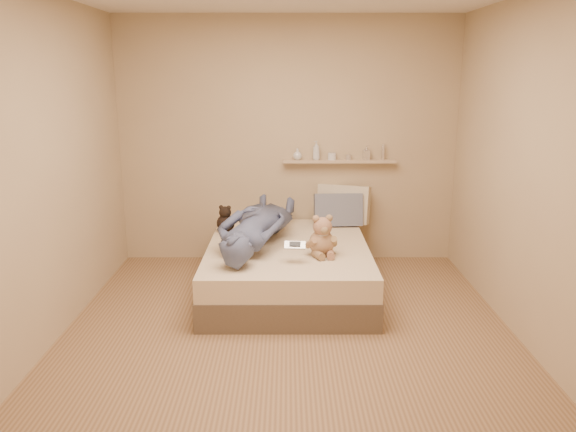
{
  "coord_description": "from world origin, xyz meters",
  "views": [
    {
      "loc": [
        -0.01,
        -4.09,
        2.01
      ],
      "look_at": [
        0.0,
        0.65,
        0.8
      ],
      "focal_mm": 35.0,
      "sensor_mm": 36.0,
      "label": 1
    }
  ],
  "objects_px": {
    "dark_plush": "(226,220)",
    "wall_shelf": "(339,161)",
    "bed": "(288,268)",
    "teddy_bear": "(322,239)",
    "pillow_grey": "(338,210)",
    "person": "(256,224)",
    "game_console": "(295,245)",
    "pillow_cream": "(343,204)"
  },
  "relations": [
    {
      "from": "dark_plush",
      "to": "pillow_cream",
      "type": "xyz_separation_m",
      "value": [
        1.23,
        0.39,
        0.08
      ]
    },
    {
      "from": "game_console",
      "to": "person",
      "type": "bearing_deg",
      "value": 123.46
    },
    {
      "from": "bed",
      "to": "pillow_grey",
      "type": "relative_size",
      "value": 3.8
    },
    {
      "from": "teddy_bear",
      "to": "wall_shelf",
      "type": "distance_m",
      "value": 1.35
    },
    {
      "from": "bed",
      "to": "teddy_bear",
      "type": "bearing_deg",
      "value": -46.61
    },
    {
      "from": "game_console",
      "to": "wall_shelf",
      "type": "distance_m",
      "value": 1.59
    },
    {
      "from": "dark_plush",
      "to": "pillow_grey",
      "type": "xyz_separation_m",
      "value": [
        1.16,
        0.25,
        0.05
      ]
    },
    {
      "from": "bed",
      "to": "pillow_cream",
      "type": "xyz_separation_m",
      "value": [
        0.6,
        0.83,
        0.43
      ]
    },
    {
      "from": "game_console",
      "to": "dark_plush",
      "type": "distance_m",
      "value": 1.18
    },
    {
      "from": "game_console",
      "to": "pillow_grey",
      "type": "height_order",
      "value": "pillow_grey"
    },
    {
      "from": "wall_shelf",
      "to": "dark_plush",
      "type": "bearing_deg",
      "value": -158.31
    },
    {
      "from": "game_console",
      "to": "teddy_bear",
      "type": "relative_size",
      "value": 0.49
    },
    {
      "from": "game_console",
      "to": "dark_plush",
      "type": "height_order",
      "value": "dark_plush"
    },
    {
      "from": "dark_plush",
      "to": "wall_shelf",
      "type": "height_order",
      "value": "wall_shelf"
    },
    {
      "from": "bed",
      "to": "game_console",
      "type": "distance_m",
      "value": 0.65
    },
    {
      "from": "teddy_bear",
      "to": "game_console",
      "type": "bearing_deg",
      "value": -140.09
    },
    {
      "from": "wall_shelf",
      "to": "pillow_grey",
      "type": "bearing_deg",
      "value": -95.82
    },
    {
      "from": "game_console",
      "to": "pillow_cream",
      "type": "xyz_separation_m",
      "value": [
        0.54,
        1.35,
        0.04
      ]
    },
    {
      "from": "pillow_cream",
      "to": "pillow_grey",
      "type": "xyz_separation_m",
      "value": [
        -0.07,
        -0.14,
        -0.03
      ]
    },
    {
      "from": "pillow_cream",
      "to": "wall_shelf",
      "type": "bearing_deg",
      "value": 120.75
    },
    {
      "from": "teddy_bear",
      "to": "dark_plush",
      "type": "height_order",
      "value": "teddy_bear"
    },
    {
      "from": "bed",
      "to": "pillow_grey",
      "type": "height_order",
      "value": "pillow_grey"
    },
    {
      "from": "bed",
      "to": "person",
      "type": "height_order",
      "value": "person"
    },
    {
      "from": "dark_plush",
      "to": "person",
      "type": "height_order",
      "value": "person"
    },
    {
      "from": "pillow_cream",
      "to": "wall_shelf",
      "type": "xyz_separation_m",
      "value": [
        -0.05,
        0.08,
        0.45
      ]
    },
    {
      "from": "person",
      "to": "game_console",
      "type": "bearing_deg",
      "value": 135.38
    },
    {
      "from": "person",
      "to": "pillow_cream",
      "type": "bearing_deg",
      "value": -125.82
    },
    {
      "from": "game_console",
      "to": "pillow_grey",
      "type": "distance_m",
      "value": 1.3
    },
    {
      "from": "game_console",
      "to": "person",
      "type": "relative_size",
      "value": 0.11
    },
    {
      "from": "game_console",
      "to": "wall_shelf",
      "type": "height_order",
      "value": "wall_shelf"
    },
    {
      "from": "bed",
      "to": "person",
      "type": "distance_m",
      "value": 0.51
    },
    {
      "from": "dark_plush",
      "to": "wall_shelf",
      "type": "relative_size",
      "value": 0.23
    },
    {
      "from": "dark_plush",
      "to": "wall_shelf",
      "type": "xyz_separation_m",
      "value": [
        1.18,
        0.47,
        0.53
      ]
    },
    {
      "from": "game_console",
      "to": "bed",
      "type": "bearing_deg",
      "value": 96.38
    },
    {
      "from": "bed",
      "to": "person",
      "type": "bearing_deg",
      "value": 176.51
    },
    {
      "from": "game_console",
      "to": "pillow_cream",
      "type": "height_order",
      "value": "pillow_cream"
    },
    {
      "from": "teddy_bear",
      "to": "bed",
      "type": "bearing_deg",
      "value": 133.39
    },
    {
      "from": "bed",
      "to": "game_console",
      "type": "xyz_separation_m",
      "value": [
        0.06,
        -0.52,
        0.38
      ]
    },
    {
      "from": "person",
      "to": "wall_shelf",
      "type": "height_order",
      "value": "wall_shelf"
    },
    {
      "from": "pillow_grey",
      "to": "person",
      "type": "bearing_deg",
      "value": -140.81
    },
    {
      "from": "dark_plush",
      "to": "person",
      "type": "xyz_separation_m",
      "value": [
        0.33,
        -0.42,
        0.07
      ]
    },
    {
      "from": "game_console",
      "to": "person",
      "type": "distance_m",
      "value": 0.64
    }
  ]
}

